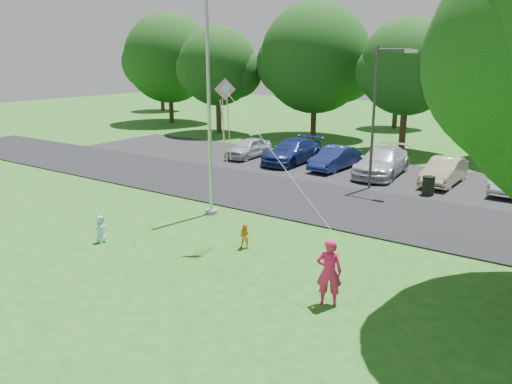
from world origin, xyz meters
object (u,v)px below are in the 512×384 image
Objects in this scene: flagpole at (209,112)px; child_blue at (101,229)px; street_lamp at (380,106)px; trash_can at (428,186)px; kite at (226,104)px; woman at (329,272)px; child_yellow at (245,236)px.

flagpole reaches higher than child_blue.
flagpole is 8.48m from street_lamp.
kite reaches higher than trash_can.
woman is 4.55m from child_yellow.
flagpole is at bearing -130.34° from trash_can.
woman reaches higher than child_yellow.
child_yellow is (-3.17, -10.16, -0.02)m from trash_can.
flagpole is at bearing 103.07° from kite.
woman is at bearing -57.00° from kite.
trash_can is 1.05× the size of child_yellow.
street_lamp is 10.44m from child_yellow.
kite is (-4.72, 1.87, 3.92)m from woman.
flagpole is 11.24× the size of child_yellow.
flagpole is 1.48× the size of street_lamp.
child_blue is at bearing -22.12° from woman.
street_lamp is 7.60× the size of child_yellow.
street_lamp is 12.60m from woman.
flagpole is 10.35× the size of child_blue.
kite is at bearing -60.63° from child_blue.
trash_can is 12.16m from woman.
trash_can is at bearing -32.48° from child_blue.
street_lamp is at bearing 60.65° from flagpole.
flagpole is 10.74× the size of trash_can.
child_blue reaches higher than child_yellow.
child_yellow is 0.17× the size of kite.
woman is at bearing -30.00° from flagpole.
woman is at bearing -70.28° from street_lamp.
street_lamp reaches higher than child_yellow.
flagpole is 5.46× the size of woman.
child_yellow is at bearing -107.33° from trash_can.
child_blue is at bearing -121.56° from trash_can.
trash_can is 14.69m from child_blue.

